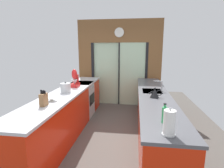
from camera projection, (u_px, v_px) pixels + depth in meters
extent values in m
cube|color=#4C4742|center=(111.00, 128.00, 4.08)|extent=(5.04, 7.60, 0.02)
cube|color=brown|center=(119.00, 31.00, 5.37)|extent=(2.64, 0.08, 0.70)
cube|color=#B2D1AD|center=(106.00, 74.00, 5.71)|extent=(0.80, 0.02, 2.00)
cube|color=#B2D1AD|center=(132.00, 75.00, 5.56)|extent=(0.80, 0.02, 2.00)
cube|color=black|center=(93.00, 74.00, 5.75)|extent=(0.08, 0.10, 2.00)
cube|color=black|center=(146.00, 75.00, 5.52)|extent=(0.08, 0.10, 2.00)
cube|color=black|center=(119.00, 74.00, 5.63)|extent=(0.04, 0.10, 2.00)
cube|color=brown|center=(86.00, 74.00, 5.78)|extent=(0.42, 0.08, 2.00)
cube|color=brown|center=(154.00, 75.00, 5.49)|extent=(0.42, 0.08, 2.00)
cylinder|color=white|center=(119.00, 32.00, 5.32)|extent=(0.27, 0.03, 0.27)
torus|color=beige|center=(119.00, 32.00, 5.32)|extent=(0.29, 0.02, 0.29)
cube|color=red|center=(56.00, 124.00, 3.22)|extent=(0.58, 2.55, 0.88)
cube|color=red|center=(88.00, 94.00, 5.36)|extent=(0.58, 0.65, 0.88)
cube|color=#BCBCC1|center=(67.00, 92.00, 3.74)|extent=(0.62, 3.80, 0.04)
cube|color=red|center=(153.00, 116.00, 3.58)|extent=(0.58, 3.80, 0.88)
cube|color=#4C4C51|center=(154.00, 95.00, 3.49)|extent=(0.62, 3.80, 0.04)
cube|color=#B7BABC|center=(152.00, 92.00, 3.74)|extent=(0.40, 0.48, 0.05)
cylinder|color=#B7BABC|center=(162.00, 86.00, 3.68)|extent=(0.02, 0.02, 0.23)
cylinder|color=#B7BABC|center=(158.00, 81.00, 3.68)|extent=(0.18, 0.02, 0.02)
cube|color=#B7BABC|center=(82.00, 100.00, 4.75)|extent=(0.58, 0.60, 0.88)
cube|color=black|center=(92.00, 99.00, 4.70)|extent=(0.01, 0.48, 0.28)
cube|color=black|center=(81.00, 83.00, 4.66)|extent=(0.58, 0.60, 0.03)
cylinder|color=#B7BABC|center=(90.00, 89.00, 4.46)|extent=(0.02, 0.04, 0.04)
cylinder|color=#B7BABC|center=(92.00, 87.00, 4.64)|extent=(0.02, 0.04, 0.04)
cylinder|color=#B7BABC|center=(94.00, 86.00, 4.81)|extent=(0.02, 0.04, 0.04)
cylinder|color=silver|center=(52.00, 101.00, 3.01)|extent=(0.08, 0.08, 0.01)
cone|color=silver|center=(52.00, 99.00, 3.00)|extent=(0.19, 0.19, 0.05)
cube|color=brown|center=(44.00, 100.00, 2.74)|extent=(0.08, 0.14, 0.20)
cylinder|color=black|center=(41.00, 92.00, 2.72)|extent=(0.02, 0.02, 0.07)
cylinder|color=black|center=(42.00, 92.00, 2.71)|extent=(0.02, 0.02, 0.07)
cylinder|color=black|center=(43.00, 92.00, 2.71)|extent=(0.02, 0.02, 0.06)
cylinder|color=black|center=(44.00, 92.00, 2.71)|extent=(0.02, 0.02, 0.07)
cylinder|color=black|center=(45.00, 93.00, 2.71)|extent=(0.02, 0.02, 0.06)
cube|color=red|center=(75.00, 85.00, 4.14)|extent=(0.17, 0.26, 0.08)
cube|color=red|center=(76.00, 79.00, 4.21)|extent=(0.10, 0.08, 0.20)
ellipsoid|color=red|center=(74.00, 74.00, 4.08)|extent=(0.13, 0.12, 0.24)
cone|color=#B7BABC|center=(74.00, 82.00, 4.10)|extent=(0.15, 0.15, 0.13)
cylinder|color=#B7BABC|center=(66.00, 88.00, 3.59)|extent=(0.21, 0.21, 0.18)
cylinder|color=#B7BABC|center=(65.00, 84.00, 3.57)|extent=(0.21, 0.21, 0.01)
sphere|color=black|center=(65.00, 83.00, 3.56)|extent=(0.03, 0.03, 0.03)
cone|color=black|center=(155.00, 93.00, 3.21)|extent=(0.17, 0.17, 0.17)
sphere|color=black|center=(155.00, 88.00, 3.19)|extent=(0.03, 0.03, 0.03)
cylinder|color=black|center=(151.00, 93.00, 3.22)|extent=(0.08, 0.02, 0.07)
torus|color=black|center=(159.00, 93.00, 3.20)|extent=(0.11, 0.01, 0.11)
cylinder|color=#339E56|center=(164.00, 115.00, 2.10)|extent=(0.06, 0.06, 0.20)
cylinder|color=#339E56|center=(165.00, 106.00, 2.08)|extent=(0.03, 0.03, 0.04)
cylinder|color=black|center=(165.00, 104.00, 2.08)|extent=(0.03, 0.03, 0.01)
cylinder|color=#B7BABC|center=(168.00, 134.00, 1.82)|extent=(0.14, 0.14, 0.01)
cylinder|color=white|center=(169.00, 122.00, 1.80)|extent=(0.12, 0.12, 0.26)
sphere|color=#B7BABC|center=(170.00, 109.00, 1.77)|extent=(0.03, 0.03, 0.03)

